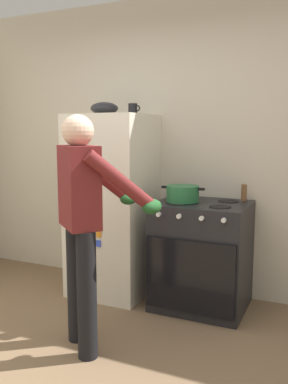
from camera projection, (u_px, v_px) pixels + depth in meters
The scene contains 8 objects.
kitchen_wall_back at pixel (169, 147), 3.91m from camera, with size 6.00×0.10×2.70m, color beige.
refrigerator at pixel (113, 205), 3.81m from camera, with size 0.68×0.72×1.64m.
stove_range at pixel (201, 256), 3.51m from camera, with size 0.76×0.67×0.91m.
person_cook at pixel (86, 212), 2.76m from camera, with size 0.70×0.74×1.60m.
red_pot at pixel (183, 194), 3.46m from camera, with size 0.37×0.27×0.14m.
coffee_mug at pixel (133, 109), 3.66m from camera, with size 0.11×0.08×0.10m.
pepper_mill at pixel (244, 193), 3.50m from camera, with size 0.05×0.05×0.14m, color brown.
mixing_bowl at pixel (104, 108), 3.72m from camera, with size 0.25×0.25×0.11m, color black.
Camera 1 is at (1.41, -1.73, 1.49)m, focal length 38.75 mm.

